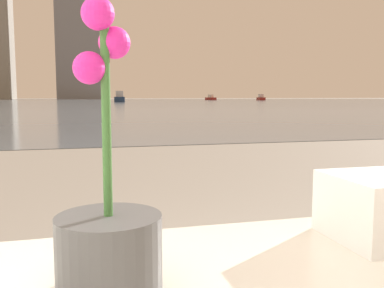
# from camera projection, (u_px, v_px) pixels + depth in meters

# --- Properties ---
(potted_orchid) EXTENTS (0.14, 0.14, 0.39)m
(potted_orchid) POSITION_uv_depth(u_px,v_px,m) (108.00, 233.00, 0.57)
(potted_orchid) COLOR #4C4C4C
(potted_orchid) RESTS_ON bathtub
(harbor_water) EXTENTS (180.00, 110.00, 0.01)m
(harbor_water) POSITION_uv_depth(u_px,v_px,m) (84.00, 102.00, 59.68)
(harbor_water) COLOR slate
(harbor_water) RESTS_ON ground_plane
(harbor_boat_0) EXTENTS (1.80, 4.17, 1.52)m
(harbor_boat_0) POSITION_uv_depth(u_px,v_px,m) (120.00, 98.00, 59.00)
(harbor_boat_0) COLOR navy
(harbor_boat_0) RESTS_ON harbor_water
(harbor_boat_1) EXTENTS (1.64, 3.29, 1.18)m
(harbor_boat_1) POSITION_uv_depth(u_px,v_px,m) (261.00, 98.00, 82.93)
(harbor_boat_1) COLOR maroon
(harbor_boat_1) RESTS_ON harbor_water
(harbor_boat_2) EXTENTS (1.67, 3.12, 1.11)m
(harbor_boat_2) POSITION_uv_depth(u_px,v_px,m) (211.00, 98.00, 88.03)
(harbor_boat_2) COLOR maroon
(harbor_boat_2) RESTS_ON harbor_water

